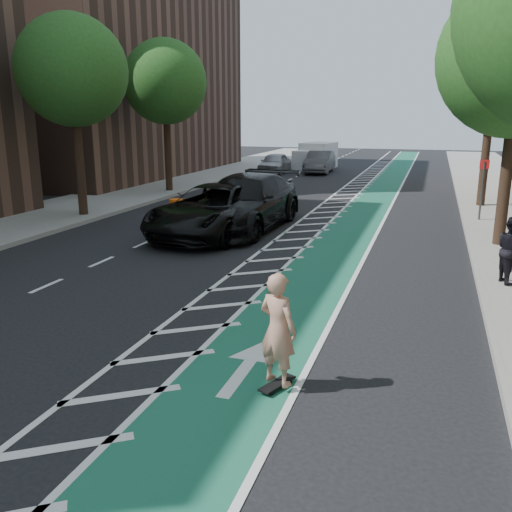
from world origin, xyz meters
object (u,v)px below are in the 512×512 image
at_px(skateboarder, 278,329).
at_px(suv_near, 215,210).
at_px(barrel_a, 176,211).
at_px(suv_far, 245,202).

relative_size(skateboarder, suv_near, 0.28).
bearing_deg(suv_near, barrel_a, 149.43).
bearing_deg(suv_far, skateboarder, -65.73).
distance_m(skateboarder, suv_far, 12.32).
bearing_deg(skateboarder, barrel_a, -35.70).
bearing_deg(skateboarder, suv_far, -46.64).
relative_size(suv_far, barrel_a, 7.37).
xyz_separation_m(skateboarder, suv_far, (-4.53, 11.46, -0.00)).
xyz_separation_m(skateboarder, barrel_a, (-7.50, 11.76, -0.55)).
height_order(skateboarder, suv_far, suv_far).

